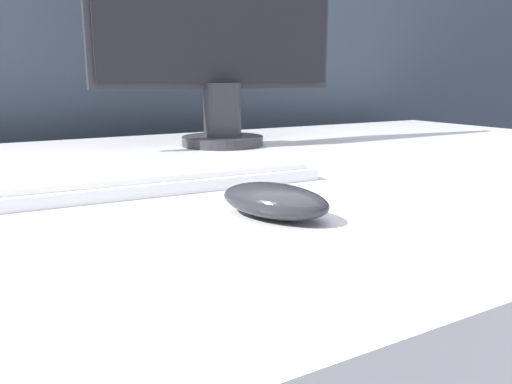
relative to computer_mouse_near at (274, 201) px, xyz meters
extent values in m
cube|color=silver|center=(0.07, 0.28, -0.38)|extent=(2.01, 1.06, 0.72)
cube|color=#333D4C|center=(0.07, 0.95, -0.05)|extent=(5.00, 0.03, 1.36)
ellipsoid|color=#232328|center=(0.00, 0.00, 0.00)|extent=(0.11, 0.14, 0.04)
cube|color=silver|center=(-0.05, 0.21, -0.01)|extent=(0.43, 0.16, 0.02)
cube|color=silver|center=(-0.05, 0.21, 0.00)|extent=(0.40, 0.15, 0.01)
cylinder|color=#28282D|center=(0.21, 0.54, -0.01)|extent=(0.17, 0.17, 0.02)
cylinder|color=#28282D|center=(0.21, 0.54, 0.06)|extent=(0.08, 0.08, 0.11)
camera|label=1|loc=(-0.26, -0.42, 0.12)|focal=35.00mm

